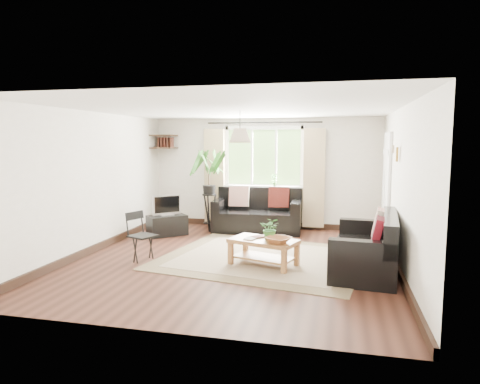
% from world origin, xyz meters
% --- Properties ---
extents(floor, '(5.50, 5.50, 0.00)m').
position_xyz_m(floor, '(0.00, 0.00, 0.00)').
color(floor, black).
rests_on(floor, ground).
extents(ceiling, '(5.50, 5.50, 0.00)m').
position_xyz_m(ceiling, '(0.00, 0.00, 2.40)').
color(ceiling, white).
rests_on(ceiling, floor).
extents(wall_back, '(5.00, 0.02, 2.40)m').
position_xyz_m(wall_back, '(0.00, 2.75, 1.20)').
color(wall_back, silver).
rests_on(wall_back, floor).
extents(wall_front, '(5.00, 0.02, 2.40)m').
position_xyz_m(wall_front, '(0.00, -2.75, 1.20)').
color(wall_front, silver).
rests_on(wall_front, floor).
extents(wall_left, '(0.02, 5.50, 2.40)m').
position_xyz_m(wall_left, '(-2.50, 0.00, 1.20)').
color(wall_left, silver).
rests_on(wall_left, floor).
extents(wall_right, '(0.02, 5.50, 2.40)m').
position_xyz_m(wall_right, '(2.50, 0.00, 1.20)').
color(wall_right, silver).
rests_on(wall_right, floor).
extents(rug, '(3.55, 3.18, 0.02)m').
position_xyz_m(rug, '(0.44, 0.16, 0.01)').
color(rug, beige).
rests_on(rug, floor).
extents(window, '(2.50, 0.16, 2.16)m').
position_xyz_m(window, '(0.00, 2.71, 1.55)').
color(window, white).
rests_on(window, wall_back).
extents(door, '(0.06, 0.96, 2.06)m').
position_xyz_m(door, '(2.47, 1.70, 1.00)').
color(door, silver).
rests_on(door, wall_right).
extents(corner_shelf, '(0.50, 0.50, 0.34)m').
position_xyz_m(corner_shelf, '(-2.25, 2.50, 1.89)').
color(corner_shelf, black).
rests_on(corner_shelf, wall_back).
extents(pendant_lamp, '(0.36, 0.36, 0.54)m').
position_xyz_m(pendant_lamp, '(0.00, 0.40, 2.05)').
color(pendant_lamp, beige).
rests_on(pendant_lamp, ceiling).
extents(wall_sconce, '(0.12, 0.12, 0.28)m').
position_xyz_m(wall_sconce, '(2.43, 0.30, 1.74)').
color(wall_sconce, beige).
rests_on(wall_sconce, wall_right).
extents(sofa_back, '(1.87, 1.00, 0.86)m').
position_xyz_m(sofa_back, '(-0.04, 2.23, 0.43)').
color(sofa_back, black).
rests_on(sofa_back, floor).
extents(sofa_right, '(1.81, 1.03, 0.81)m').
position_xyz_m(sofa_right, '(2.01, -0.20, 0.41)').
color(sofa_right, black).
rests_on(sofa_right, floor).
extents(coffee_table, '(1.13, 0.84, 0.41)m').
position_xyz_m(coffee_table, '(0.52, -0.25, 0.21)').
color(coffee_table, brown).
rests_on(coffee_table, floor).
extents(table_plant, '(0.31, 0.27, 0.34)m').
position_xyz_m(table_plant, '(0.62, -0.23, 0.58)').
color(table_plant, '#316E2C').
rests_on(table_plant, coffee_table).
extents(bowl, '(0.47, 0.47, 0.09)m').
position_xyz_m(bowl, '(0.77, -0.42, 0.46)').
color(bowl, '#995D34').
rests_on(bowl, coffee_table).
extents(book_a, '(0.21, 0.25, 0.02)m').
position_xyz_m(book_a, '(0.25, -0.25, 0.42)').
color(book_a, silver).
rests_on(book_a, coffee_table).
extents(book_b, '(0.27, 0.26, 0.02)m').
position_xyz_m(book_b, '(0.36, -0.08, 0.42)').
color(book_b, brown).
rests_on(book_b, coffee_table).
extents(tv_stand, '(0.84, 0.83, 0.41)m').
position_xyz_m(tv_stand, '(-1.76, 1.43, 0.20)').
color(tv_stand, black).
rests_on(tv_stand, floor).
extents(tv, '(0.55, 0.54, 0.45)m').
position_xyz_m(tv, '(-1.76, 1.43, 0.63)').
color(tv, '#A5A5AA').
rests_on(tv, tv_stand).
extents(palm_stand, '(0.84, 0.84, 1.74)m').
position_xyz_m(palm_stand, '(-1.02, 1.94, 0.87)').
color(palm_stand, black).
rests_on(palm_stand, floor).
extents(folding_chair, '(0.52, 0.52, 0.78)m').
position_xyz_m(folding_chair, '(-1.40, -0.41, 0.39)').
color(folding_chair, black).
rests_on(folding_chair, floor).
extents(sill_plant, '(0.14, 0.10, 0.27)m').
position_xyz_m(sill_plant, '(0.25, 2.63, 1.06)').
color(sill_plant, '#2D6023').
rests_on(sill_plant, window).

